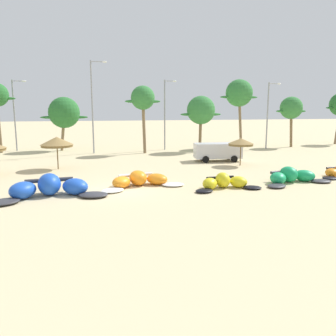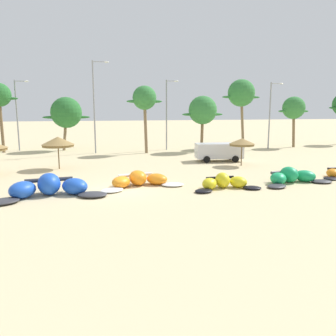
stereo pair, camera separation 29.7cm
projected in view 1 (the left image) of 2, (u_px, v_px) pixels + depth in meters
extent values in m
plane|color=beige|center=(120.00, 190.00, 22.90)|extent=(260.00, 260.00, 0.00)
ellipsoid|color=#333338|center=(3.00, 202.00, 19.46)|extent=(2.24, 2.05, 0.27)
ellipsoid|color=blue|center=(23.00, 190.00, 20.67)|extent=(2.10, 2.26, 1.02)
ellipsoid|color=blue|center=(49.00, 184.00, 21.49)|extent=(1.57, 1.95, 1.37)
ellipsoid|color=blue|center=(75.00, 186.00, 21.66)|extent=(2.24, 2.28, 1.02)
ellipsoid|color=#333338|center=(93.00, 195.00, 21.09)|extent=(2.10, 1.79, 0.27)
cylinder|color=#333338|center=(49.00, 180.00, 22.06)|extent=(2.96, 0.57, 0.27)
cube|color=#333338|center=(49.00, 185.00, 21.33)|extent=(1.13, 0.76, 0.04)
ellipsoid|color=white|center=(113.00, 190.00, 22.37)|extent=(1.97, 1.83, 0.21)
ellipsoid|color=orange|center=(121.00, 182.00, 23.44)|extent=(1.74, 1.94, 0.78)
ellipsoid|color=orange|center=(138.00, 178.00, 24.24)|extent=(1.46, 1.77, 1.06)
ellipsoid|color=orange|center=(157.00, 179.00, 24.49)|extent=(1.97, 1.96, 0.78)
ellipsoid|color=white|center=(173.00, 184.00, 24.08)|extent=(1.76, 1.44, 0.21)
cylinder|color=white|center=(136.00, 175.00, 24.72)|extent=(2.53, 0.68, 0.23)
cube|color=white|center=(139.00, 178.00, 24.10)|extent=(1.01, 0.73, 0.04)
ellipsoid|color=black|center=(204.00, 191.00, 22.25)|extent=(1.51, 1.36, 0.21)
ellipsoid|color=yellow|center=(210.00, 184.00, 23.04)|extent=(1.48, 1.56, 0.77)
ellipsoid|color=yellow|center=(223.00, 180.00, 23.55)|extent=(1.01, 1.28, 1.04)
ellipsoid|color=yellow|center=(238.00, 182.00, 23.60)|extent=(1.52, 1.57, 0.77)
ellipsoid|color=black|center=(252.00, 187.00, 23.15)|extent=(1.48, 1.29, 0.21)
cylinder|color=black|center=(220.00, 177.00, 23.95)|extent=(2.04, 0.26, 0.18)
cube|color=black|center=(223.00, 180.00, 23.43)|extent=(0.75, 0.48, 0.04)
ellipsoid|color=#333338|center=(277.00, 186.00, 23.62)|extent=(1.88, 1.73, 0.23)
ellipsoid|color=#199E5B|center=(278.00, 178.00, 24.62)|extent=(1.66, 1.85, 0.85)
ellipsoid|color=#199E5B|center=(289.00, 174.00, 25.35)|extent=(1.36, 1.69, 1.15)
ellipsoid|color=#199E5B|center=(304.00, 176.00, 25.57)|extent=(1.87, 1.87, 0.85)
ellipsoid|color=#333338|center=(321.00, 181.00, 25.18)|extent=(1.70, 1.37, 0.23)
cylinder|color=#333338|center=(284.00, 172.00, 25.81)|extent=(2.37, 0.62, 0.22)
cube|color=#333338|center=(290.00, 175.00, 25.21)|extent=(0.94, 0.69, 0.04)
ellipsoid|color=black|center=(330.00, 178.00, 26.38)|extent=(1.55, 1.40, 0.18)
ellipsoid|color=orange|center=(332.00, 173.00, 27.23)|extent=(1.59, 1.64, 0.68)
cylinder|color=brown|center=(58.00, 157.00, 30.54)|extent=(0.10, 0.10, 2.19)
cone|color=olive|center=(57.00, 141.00, 30.29)|extent=(2.87, 2.87, 0.71)
cylinder|color=olive|center=(57.00, 146.00, 30.37)|extent=(2.73, 2.73, 0.20)
cylinder|color=brown|center=(240.00, 155.00, 32.51)|extent=(0.10, 0.10, 2.08)
cone|color=olive|center=(241.00, 141.00, 32.28)|extent=(2.41, 2.41, 0.51)
cylinder|color=olive|center=(241.00, 145.00, 32.34)|extent=(2.29, 2.29, 0.20)
cube|color=silver|center=(218.00, 151.00, 35.25)|extent=(4.93, 2.50, 1.50)
cube|color=black|center=(205.00, 148.00, 35.06)|extent=(1.40, 2.04, 0.56)
cylinder|color=black|center=(206.00, 159.00, 34.27)|extent=(0.70, 0.32, 0.68)
cylinder|color=black|center=(202.00, 157.00, 36.17)|extent=(0.70, 0.32, 0.68)
cylinder|color=black|center=(234.00, 159.00, 34.59)|extent=(0.70, 0.32, 0.68)
cylinder|color=black|center=(229.00, 156.00, 36.50)|extent=(0.70, 0.32, 0.68)
ellipsoid|color=#286B2D|center=(7.00, 98.00, 41.18)|extent=(1.99, 0.50, 0.36)
cylinder|color=#7F6647|center=(63.00, 132.00, 43.98)|extent=(0.87, 0.36, 4.85)
sphere|color=#286B2D|center=(64.00, 113.00, 43.62)|extent=(3.93, 3.93, 3.93)
ellipsoid|color=#286B2D|center=(51.00, 117.00, 43.36)|extent=(2.75, 0.50, 0.36)
ellipsoid|color=#286B2D|center=(77.00, 117.00, 44.07)|extent=(2.75, 0.50, 0.36)
cylinder|color=#7F6647|center=(144.00, 126.00, 41.21)|extent=(0.54, 0.36, 6.61)
sphere|color=#337A38|center=(143.00, 98.00, 40.62)|extent=(2.84, 2.84, 2.84)
ellipsoid|color=#337A38|center=(133.00, 101.00, 40.43)|extent=(1.99, 0.50, 0.36)
ellipsoid|color=#337A38|center=(152.00, 101.00, 40.95)|extent=(1.99, 0.50, 0.36)
cylinder|color=brown|center=(200.00, 131.00, 43.18)|extent=(0.45, 0.36, 5.15)
sphere|color=#337A38|center=(201.00, 110.00, 42.74)|extent=(3.53, 3.53, 3.53)
ellipsoid|color=#337A38|center=(190.00, 114.00, 42.52)|extent=(2.47, 0.50, 0.36)
ellipsoid|color=#337A38|center=(212.00, 114.00, 43.15)|extent=(2.47, 0.50, 0.36)
cylinder|color=#7F6647|center=(240.00, 120.00, 47.57)|extent=(0.94, 0.36, 7.43)
sphere|color=#337A38|center=(239.00, 93.00, 46.87)|extent=(3.69, 3.69, 3.69)
ellipsoid|color=#337A38|center=(229.00, 97.00, 46.63)|extent=(2.58, 0.50, 0.36)
ellipsoid|color=#337A38|center=(249.00, 97.00, 47.30)|extent=(2.58, 0.50, 0.36)
cylinder|color=brown|center=(291.00, 128.00, 47.92)|extent=(0.69, 0.36, 5.45)
sphere|color=#337A38|center=(291.00, 108.00, 47.42)|extent=(3.07, 3.07, 3.07)
ellipsoid|color=#337A38|center=(283.00, 111.00, 47.22)|extent=(2.15, 0.50, 0.36)
ellipsoid|color=#337A38|center=(299.00, 111.00, 47.77)|extent=(2.15, 0.50, 0.36)
ellipsoid|color=#236028|center=(333.00, 108.00, 51.29)|extent=(2.44, 0.50, 0.36)
cylinder|color=gray|center=(15.00, 116.00, 43.16)|extent=(0.18, 0.18, 8.87)
cylinder|color=gray|center=(18.00, 81.00, 42.58)|extent=(1.40, 0.10, 0.10)
ellipsoid|color=silver|center=(24.00, 81.00, 42.74)|extent=(0.56, 0.24, 0.20)
cylinder|color=gray|center=(92.00, 108.00, 40.59)|extent=(0.18, 0.18, 10.88)
cylinder|color=gray|center=(98.00, 62.00, 39.86)|extent=(1.60, 0.10, 0.10)
ellipsoid|color=silver|center=(105.00, 62.00, 40.04)|extent=(0.56, 0.24, 0.20)
cylinder|color=gray|center=(165.00, 115.00, 44.44)|extent=(0.18, 0.18, 8.97)
cylinder|color=gray|center=(170.00, 81.00, 43.85)|extent=(1.29, 0.10, 0.10)
ellipsoid|color=silver|center=(174.00, 81.00, 43.99)|extent=(0.56, 0.24, 0.20)
cylinder|color=gray|center=(267.00, 116.00, 45.57)|extent=(0.18, 0.18, 8.72)
cylinder|color=gray|center=(274.00, 84.00, 45.01)|extent=(1.46, 0.10, 0.10)
ellipsoid|color=silver|center=(279.00, 84.00, 45.17)|extent=(0.56, 0.24, 0.20)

